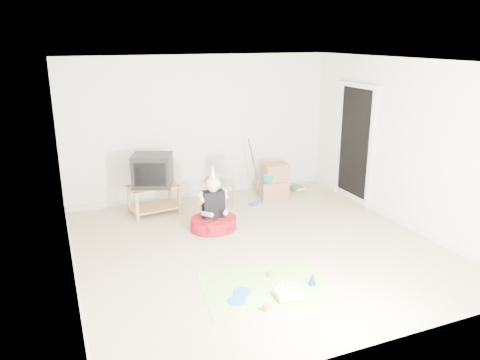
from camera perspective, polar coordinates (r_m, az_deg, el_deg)
name	(u,v)px	position (r m, az deg, el deg)	size (l,w,h in m)	color
ground	(257,246)	(6.83, 2.08, -8.06)	(5.00, 5.00, 0.00)	tan
doorway_recess	(355,145)	(8.69, 13.88, 4.14)	(0.02, 0.90, 2.05)	black
tv_stand	(154,197)	(8.06, -10.43, -2.08)	(0.85, 0.59, 0.50)	#9D7247
crt_tv	(153,170)	(7.92, -10.61, 1.18)	(0.63, 0.52, 0.54)	black
folding_chair	(224,183)	(8.31, -1.99, -0.39)	(0.47, 0.46, 0.83)	#99999E
cardboard_boxes	(274,181)	(8.75, 4.11, -0.17)	(0.55, 0.43, 0.64)	#9C6D4B
floor_mop	(256,190)	(8.38, 1.92, -1.27)	(0.30, 0.37, 1.14)	blue
book_pile	(297,188)	(9.21, 6.98, -1.03)	(0.24, 0.29, 0.11)	#2A7F43
seated_woman	(213,216)	(7.30, -3.25, -4.40)	(0.74, 0.74, 1.04)	#A40F1B
party_mat	(265,287)	(5.80, 3.06, -12.92)	(1.51, 1.09, 0.01)	#F0327B
birthday_cake	(288,294)	(5.61, 5.91, -13.70)	(0.32, 0.27, 0.14)	silver
blue_plate_near	(242,292)	(5.68, 0.29, -13.48)	(0.21, 0.21, 0.01)	blue
blue_plate_far	(236,300)	(5.53, -0.43, -14.44)	(0.22, 0.22, 0.01)	blue
orange_cup_near	(270,273)	(6.02, 3.72, -11.30)	(0.06, 0.06, 0.07)	orange
orange_cup_far	(266,307)	(5.35, 3.18, -15.21)	(0.07, 0.07, 0.08)	orange
blue_party_hat	(312,279)	(5.88, 8.79, -11.80)	(0.11, 0.11, 0.15)	#1736A4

